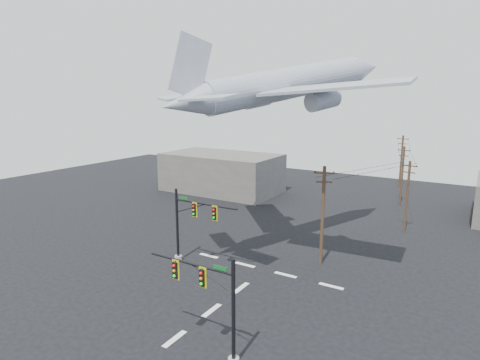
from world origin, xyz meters
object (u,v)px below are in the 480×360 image
Objects in this scene: signal_mast_far at (189,225)px; airliner at (289,84)px; utility_pole_a at (323,214)px; utility_pole_b at (407,196)px; utility_pole_d at (401,160)px; signal_mast_near at (214,304)px; utility_pole_c at (402,174)px.

airliner is (6.29, 6.59, 12.24)m from signal_mast_far.
signal_mast_far is 11.86m from utility_pole_a.
utility_pole_a is at bearing -72.86° from airliner.
signal_mast_far is at bearing -172.88° from utility_pole_a.
signal_mast_far is 0.85× the size of utility_pole_b.
utility_pole_d is at bearing 16.92° from airliner.
utility_pole_a reaches higher than signal_mast_near.
utility_pole_c is (-2.62, 12.22, 0.08)m from utility_pole_b.
utility_pole_c is 0.95× the size of utility_pole_d.
utility_pole_c is at bearing 9.17° from airliner.
utility_pole_b is 0.98× the size of utility_pole_c.
utility_pole_c is at bearing 68.57° from signal_mast_far.
signal_mast_near is at bearing -87.69° from utility_pole_b.
utility_pole_d is at bearing 65.25° from utility_pole_a.
airliner is at bearing -92.19° from utility_pole_c.
utility_pole_d reaches higher than utility_pole_b.
utility_pole_a is at bearing -97.76° from utility_pole_b.
utility_pole_a is at bearing 31.73° from signal_mast_far.
utility_pole_a is at bearing 88.20° from signal_mast_near.
utility_pole_b is 24.71m from utility_pole_d.
utility_pole_a is at bearing -89.36° from utility_pole_d.
signal_mast_near is 0.79× the size of utility_pole_b.
airliner is (-3.76, 0.38, 11.22)m from utility_pole_a.
utility_pole_d is at bearing 76.88° from signal_mast_far.
utility_pole_c is at bearing 115.00° from utility_pole_b.
utility_pole_a is (10.05, 6.22, 1.02)m from signal_mast_far.
signal_mast_far is at bearing -102.34° from utility_pole_d.
utility_pole_c is 12.22m from utility_pole_d.
utility_pole_d is at bearing 89.36° from signal_mast_near.
airliner reaches higher than utility_pole_c.
utility_pole_a is 1.11× the size of utility_pole_b.
utility_pole_c is 28.16m from airliner.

